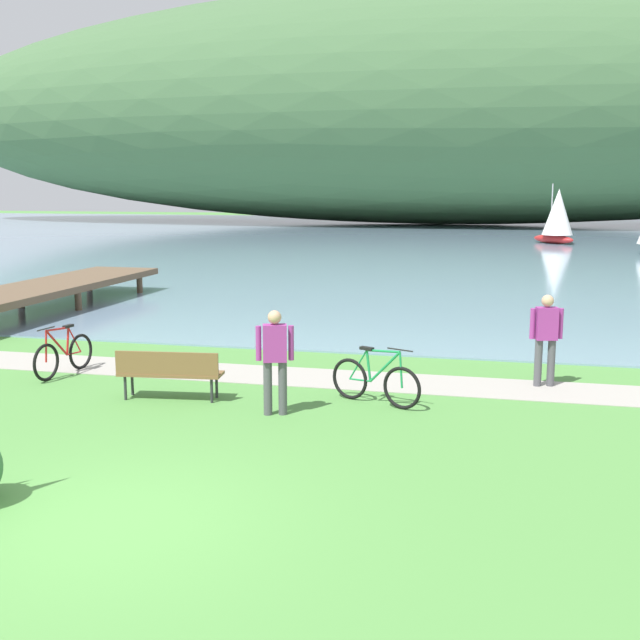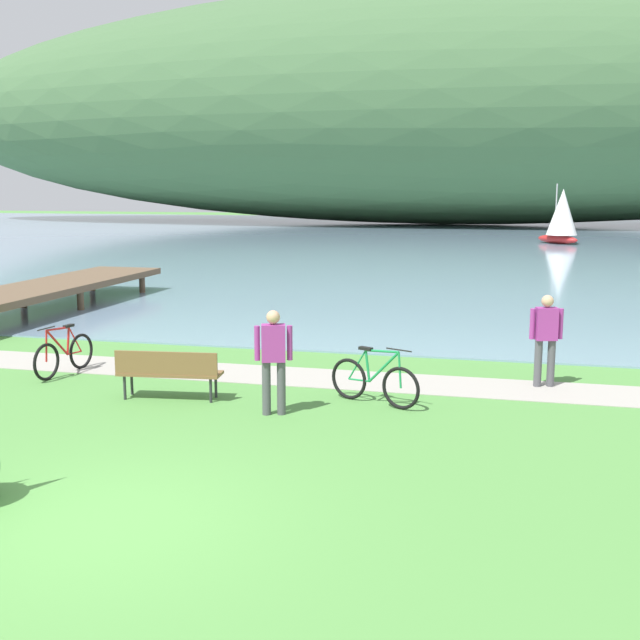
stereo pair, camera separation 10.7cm
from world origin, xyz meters
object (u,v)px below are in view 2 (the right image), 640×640
(park_bench_near_camera, at_px, (169,370))
(sailboat_nearest_to_shore, at_px, (562,216))
(bicycle_leaning_near_bench, at_px, (374,381))
(bicycle_beside_path, at_px, (64,355))
(person_on_the_grass, at_px, (274,355))
(person_at_shoreline, at_px, (546,335))

(park_bench_near_camera, distance_m, sailboat_nearest_to_shore, 41.29)
(bicycle_leaning_near_bench, height_order, bicycle_beside_path, same)
(sailboat_nearest_to_shore, bearing_deg, bicycle_leaning_near_bench, -97.41)
(park_bench_near_camera, height_order, person_on_the_grass, person_on_the_grass)
(park_bench_near_camera, bearing_deg, bicycle_leaning_near_bench, 9.31)
(bicycle_leaning_near_bench, bearing_deg, person_on_the_grass, -146.00)
(bicycle_leaning_near_bench, relative_size, person_on_the_grass, 0.96)
(bicycle_beside_path, distance_m, person_on_the_grass, 5.11)
(bicycle_beside_path, height_order, person_at_shoreline, person_at_shoreline)
(person_at_shoreline, bearing_deg, sailboat_nearest_to_shore, 86.47)
(person_on_the_grass, bearing_deg, park_bench_near_camera, 168.32)
(park_bench_near_camera, relative_size, bicycle_leaning_near_bench, 1.12)
(bicycle_beside_path, relative_size, person_at_shoreline, 1.03)
(bicycle_beside_path, relative_size, sailboat_nearest_to_shore, 0.46)
(park_bench_near_camera, distance_m, bicycle_leaning_near_bench, 3.55)
(person_at_shoreline, distance_m, sailboat_nearest_to_shore, 37.97)
(bicycle_leaning_near_bench, bearing_deg, sailboat_nearest_to_shore, 82.59)
(park_bench_near_camera, xyz_separation_m, bicycle_leaning_near_bench, (3.50, 0.57, -0.12))
(bicycle_leaning_near_bench, bearing_deg, person_at_shoreline, 33.75)
(park_bench_near_camera, bearing_deg, person_on_the_grass, -11.68)
(park_bench_near_camera, distance_m, person_on_the_grass, 2.12)
(bicycle_beside_path, bearing_deg, bicycle_leaning_near_bench, -5.94)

